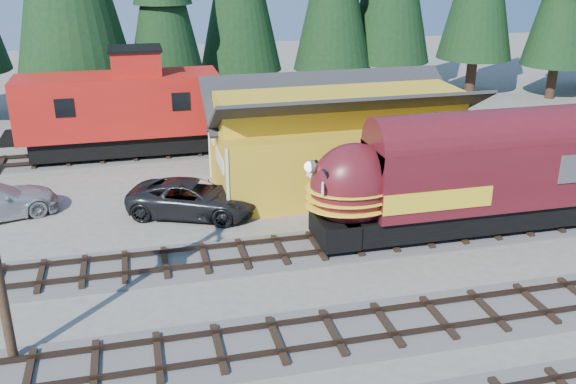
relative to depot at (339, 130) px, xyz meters
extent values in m
plane|color=#6B665B|center=(0.00, -10.50, -2.96)|extent=(120.00, 120.00, 0.00)
cube|color=#4C4947|center=(-10.00, 7.50, -2.92)|extent=(32.00, 3.20, 0.08)
cube|color=#38281E|center=(-10.00, 6.78, -2.71)|extent=(32.00, 0.08, 0.16)
cube|color=#38281E|center=(-10.00, 8.22, -2.71)|extent=(32.00, 0.08, 0.16)
cube|color=gold|center=(0.00, 0.00, -1.26)|extent=(12.00, 6.00, 3.40)
cube|color=gold|center=(0.00, 0.00, 1.16)|extent=(11.88, 3.30, 1.44)
cube|color=white|center=(-6.04, -1.00, -0.76)|extent=(0.06, 2.40, 0.60)
cube|color=black|center=(4.41, -6.50, -2.13)|extent=(13.02, 2.33, 1.00)
cube|color=#55131B|center=(5.14, -6.50, -0.26)|extent=(11.87, 2.74, 2.74)
ellipsoid|color=#55131B|center=(-1.53, -6.50, -0.35)|extent=(3.47, 2.69, 3.38)
sphere|color=white|center=(-3.34, -6.50, 0.56)|extent=(0.40, 0.40, 0.40)
cube|color=black|center=(-10.42, 7.50, -2.08)|extent=(9.90, 2.55, 1.10)
cube|color=red|center=(-10.42, 7.50, 0.12)|extent=(11.00, 3.19, 3.30)
cube|color=red|center=(-9.32, 7.50, 2.43)|extent=(2.64, 2.42, 1.32)
imported|color=black|center=(-7.42, -1.84, -2.16)|extent=(6.35, 4.66, 1.60)
camera|label=1|loc=(-9.65, -28.75, 8.60)|focal=40.00mm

